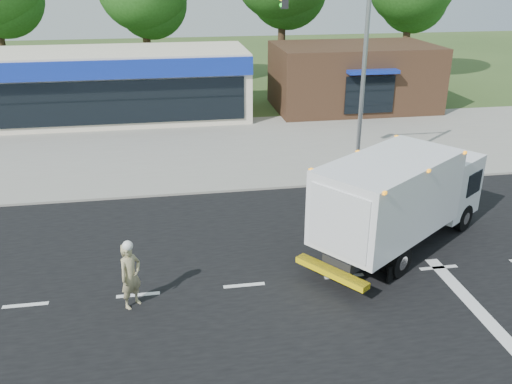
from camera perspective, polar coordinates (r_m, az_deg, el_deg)
The scene contains 10 objects.
ground at distance 16.47m, azimuth 9.25°, elevation -8.79°, with size 120.00×120.00×0.00m, color #385123.
road_asphalt at distance 16.46m, azimuth 9.25°, elevation -8.77°, with size 60.00×14.00×0.02m, color black.
sidewalk at distance 23.54m, azimuth 3.07°, elevation 1.60°, with size 60.00×2.40×0.12m, color gray.
parking_apron at distance 28.94m, azimuth 0.60°, elevation 5.58°, with size 60.00×9.00×0.02m, color gray.
lane_markings at distance 15.87m, azimuth 15.51°, elevation -10.62°, with size 55.20×7.00×0.01m.
ems_box_truck at distance 17.62m, azimuth 15.01°, elevation -0.29°, with size 7.25×6.10×3.24m.
emergency_worker at distance 14.87m, azimuth -13.07°, elevation -8.48°, with size 0.80×0.79×1.97m.
retail_strip_mall at distance 34.04m, azimuth -16.60°, elevation 10.73°, with size 18.00×6.20×4.00m.
brown_storefront at distance 35.86m, azimuth 10.20°, elevation 11.86°, with size 10.00×6.70×4.00m.
traffic_signal_pole at distance 22.34m, azimuth 9.74°, elevation 13.11°, with size 3.51×0.25×8.00m.
Camera 1 is at (-4.87, -13.23, 8.51)m, focal length 38.00 mm.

